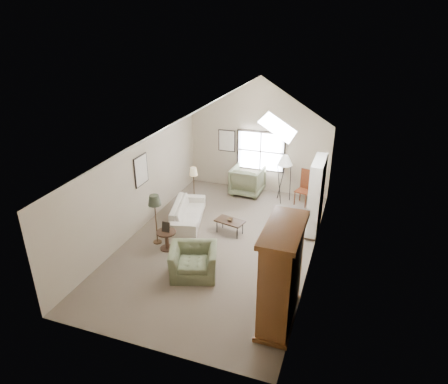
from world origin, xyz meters
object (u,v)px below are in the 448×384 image
(armoire, at_px, (281,276))
(armchair_near, at_px, (194,261))
(coffee_table, at_px, (230,227))
(side_table, at_px, (167,240))
(sofa, at_px, (188,212))
(side_chair, at_px, (304,188))
(armchair_far, at_px, (248,181))

(armoire, distance_m, armchair_near, 2.55)
(coffee_table, bearing_deg, armchair_near, -95.18)
(armoire, height_order, side_table, armoire)
(armoire, height_order, sofa, armoire)
(coffee_table, height_order, side_chair, side_chair)
(armchair_near, xyz_separation_m, armchair_far, (-0.11, 5.01, 0.12))
(coffee_table, bearing_deg, side_table, -134.79)
(sofa, relative_size, side_table, 3.99)
(armchair_near, xyz_separation_m, side_chair, (1.87, 4.78, 0.22))
(side_table, bearing_deg, sofa, 93.58)
(armchair_far, xyz_separation_m, side_table, (-1.03, -4.19, -0.23))
(armoire, xyz_separation_m, side_chair, (-0.41, 5.66, -0.51))
(sofa, relative_size, armchair_far, 1.96)
(sofa, bearing_deg, armchair_near, -167.48)
(armchair_near, height_order, armchair_far, armchair_far)
(armchair_far, height_order, side_chair, side_chair)
(armoire, distance_m, side_chair, 5.70)
(armchair_near, distance_m, side_chair, 5.14)
(coffee_table, distance_m, side_chair, 3.14)
(coffee_table, bearing_deg, armoire, -55.49)
(armoire, bearing_deg, armchair_near, 158.99)
(sofa, xyz_separation_m, armchair_far, (1.13, 2.59, 0.18))
(armchair_far, distance_m, side_chair, 2.00)
(armoire, xyz_separation_m, sofa, (-3.52, 3.29, -0.79))
(sofa, height_order, armchair_far, armchair_far)
(coffee_table, xyz_separation_m, side_chair, (1.67, 2.63, 0.38))
(sofa, xyz_separation_m, armchair_near, (1.24, -2.41, 0.06))
(armchair_far, bearing_deg, sofa, 68.77)
(side_chair, bearing_deg, sofa, -124.85)
(armchair_near, distance_m, coffee_table, 2.17)
(armchair_near, relative_size, side_table, 2.12)
(armchair_near, bearing_deg, sofa, 98.37)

